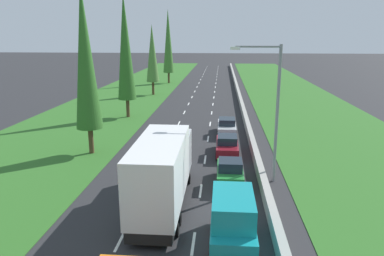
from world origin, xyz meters
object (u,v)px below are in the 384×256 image
Objects in this scene: maroon_sedan_right_lane at (227,145)px; silver_sedan_right_lane at (227,126)px; poplar_tree_second at (85,58)px; street_light_mast at (272,105)px; white_box_truck_centre_lane at (163,171)px; poplar_tree_third at (125,47)px; poplar_tree_fifth at (168,42)px; teal_van_right_lane at (232,223)px; green_hatchback_right_lane at (230,172)px; poplar_tree_fourth at (152,54)px.

silver_sedan_right_lane is at bearing 89.58° from maroon_sedan_right_lane.
street_light_mast is at bearing -19.17° from poplar_tree_second.
silver_sedan_right_lane is at bearing 31.76° from poplar_tree_second.
white_box_truck_centre_lane reaches higher than maroon_sedan_right_lane.
poplar_tree_third is at bearing 109.03° from white_box_truck_centre_lane.
street_light_mast is at bearing -74.57° from poplar_tree_fifth.
white_box_truck_centre_lane is at bearing 132.74° from teal_van_right_lane.
poplar_tree_third is 0.98× the size of poplar_tree_fifth.
poplar_tree_fifth is 1.63× the size of street_light_mast.
poplar_tree_second reaches higher than green_hatchback_right_lane.
silver_sedan_right_lane is 41.73m from poplar_tree_fifth.
white_box_truck_centre_lane is 0.69× the size of poplar_tree_second.
teal_van_right_lane is 18.55m from poplar_tree_second.
poplar_tree_second is 0.92× the size of poplar_tree_fifth.
silver_sedan_right_lane is at bearing 90.30° from green_hatchback_right_lane.
poplar_tree_fourth is at bearing 108.10° from green_hatchback_right_lane.
poplar_tree_third is at bearing 127.50° from street_light_mast.
green_hatchback_right_lane is 0.87× the size of silver_sedan_right_lane.
teal_van_right_lane reaches higher than silver_sedan_right_lane.
teal_van_right_lane is 1.26× the size of green_hatchback_right_lane.
street_light_mast is at bearing -63.50° from maroon_sedan_right_lane.
silver_sedan_right_lane is at bearing 90.01° from teal_van_right_lane.
poplar_tree_second reaches higher than maroon_sedan_right_lane.
poplar_tree_third reaches higher than white_box_truck_centre_lane.
poplar_tree_fourth reaches higher than silver_sedan_right_lane.
maroon_sedan_right_lane is at bearing 90.22° from teal_van_right_lane.
poplar_tree_fourth reaches higher than street_light_mast.
maroon_sedan_right_lane is 0.31× the size of poplar_tree_third.
maroon_sedan_right_lane is 1.00× the size of silver_sedan_right_lane.
green_hatchback_right_lane is 23.91m from poplar_tree_third.
white_box_truck_centre_lane is 16.64m from silver_sedan_right_lane.
silver_sedan_right_lane is 0.31× the size of poplar_tree_fifth.
poplar_tree_third reaches higher than maroon_sedan_right_lane.
poplar_tree_fifth is at bearing 89.56° from poplar_tree_third.
poplar_tree_fourth reaches higher than white_box_truck_centre_lane.
teal_van_right_lane is at bearing -49.66° from poplar_tree_second.
poplar_tree_third is at bearing 149.40° from silver_sedan_right_lane.
maroon_sedan_right_lane is at bearing -48.77° from poplar_tree_third.
poplar_tree_fourth is at bearing 111.25° from maroon_sedan_right_lane.
maroon_sedan_right_lane is (-0.11, 6.11, -0.02)m from green_hatchback_right_lane.
poplar_tree_third is (-7.97, 23.09, 6.03)m from white_box_truck_centre_lane.
poplar_tree_fifth is 53.21m from street_light_mast.
street_light_mast reaches higher than teal_van_right_lane.
street_light_mast is at bearing -77.34° from silver_sedan_right_lane.
poplar_tree_second is (-11.33, 5.53, 6.98)m from green_hatchback_right_lane.
white_box_truck_centre_lane is 2.09× the size of silver_sedan_right_lane.
street_light_mast is at bearing -52.50° from poplar_tree_third.
green_hatchback_right_lane is 5.46m from white_box_truck_centre_lane.
poplar_tree_third is 32.46m from poplar_tree_fifth.
green_hatchback_right_lane is at bearing 89.55° from teal_van_right_lane.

